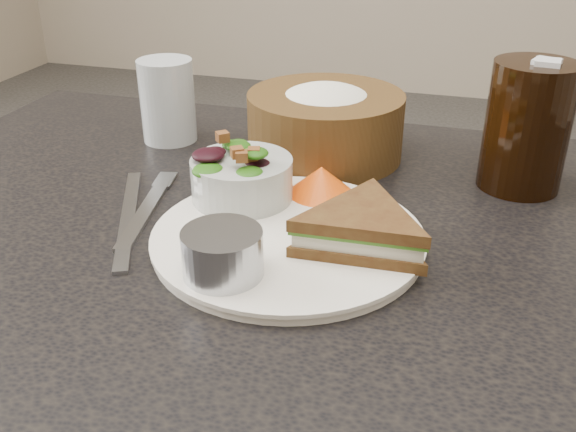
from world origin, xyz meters
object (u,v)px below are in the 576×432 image
(bread_basket, at_px, (325,114))
(water_glass, at_px, (167,101))
(sandwich, at_px, (362,229))
(cola_glass, at_px, (528,122))
(salad_bowl, at_px, (242,172))
(dressing_ramekin, at_px, (223,254))
(dinner_plate, at_px, (288,239))

(bread_basket, relative_size, water_glass, 1.79)
(sandwich, distance_m, cola_glass, 0.25)
(salad_bowl, distance_m, dressing_ramekin, 0.15)
(sandwich, bearing_deg, dressing_ramekin, -145.41)
(salad_bowl, height_order, bread_basket, bread_basket)
(cola_glass, xyz_separation_m, water_glass, (-0.44, 0.02, -0.02))
(dressing_ramekin, bearing_deg, salad_bowl, 103.58)
(salad_bowl, distance_m, bread_basket, 0.17)
(salad_bowl, xyz_separation_m, dressing_ramekin, (0.03, -0.14, -0.01))
(dressing_ramekin, distance_m, water_glass, 0.36)
(dinner_plate, bearing_deg, water_glass, 135.86)
(dinner_plate, relative_size, sandwich, 1.80)
(dinner_plate, bearing_deg, sandwich, -4.32)
(salad_bowl, distance_m, water_glass, 0.23)
(cola_glass, relative_size, water_glass, 1.43)
(sandwich, relative_size, salad_bowl, 1.35)
(dinner_plate, height_order, dressing_ramekin, dressing_ramekin)
(bread_basket, bearing_deg, water_glass, -179.02)
(dinner_plate, relative_size, water_glass, 2.40)
(cola_glass, bearing_deg, dressing_ramekin, -131.09)
(water_glass, bearing_deg, cola_glass, -2.96)
(dinner_plate, xyz_separation_m, salad_bowl, (-0.07, 0.06, 0.04))
(sandwich, height_order, salad_bowl, salad_bowl)
(bread_basket, bearing_deg, sandwich, -68.85)
(sandwich, distance_m, dressing_ramekin, 0.13)
(dressing_ramekin, bearing_deg, water_glass, 122.69)
(bread_basket, bearing_deg, dressing_ramekin, -92.75)
(dressing_ramekin, bearing_deg, sandwich, 36.77)
(dinner_plate, distance_m, sandwich, 0.08)
(dressing_ramekin, height_order, water_glass, water_glass)
(salad_bowl, relative_size, dressing_ramekin, 1.54)
(water_glass, bearing_deg, dinner_plate, -44.14)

